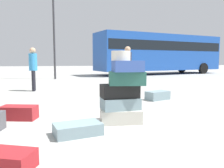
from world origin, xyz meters
name	(u,v)px	position (x,y,z in m)	size (l,w,h in m)	color
ground_plane	(117,127)	(0.00, 0.00, 0.00)	(80.00, 80.00, 0.00)	#9E9E99
suitcase_tower	(122,93)	(0.16, 0.26, 0.57)	(0.84, 0.57, 1.34)	beige
suitcase_maroon_behind_tower	(6,160)	(-1.53, -1.27, 0.10)	(0.59, 0.34, 0.20)	maroon
suitcase_maroon_white_trunk	(19,113)	(-1.79, 0.91, 0.13)	(0.69, 0.34, 0.27)	maroon
suitcase_slate_foreground_far	(158,95)	(1.80, 2.44, 0.13)	(0.69, 0.38, 0.25)	gray
suitcase_slate_foreground_near	(78,129)	(-0.70, -0.27, 0.09)	(0.73, 0.44, 0.18)	gray
person_bearded_onlooker	(33,65)	(-2.02, 5.21, 0.97)	(0.30, 0.34, 1.63)	black
person_tourist_with_camera	(128,64)	(1.47, 4.53, 1.00)	(0.30, 0.32, 1.68)	brown
parked_bus	(161,52)	(6.86, 13.74, 1.84)	(11.19, 5.21, 3.15)	#1E4CA5
lamp_post	(53,5)	(-1.42, 10.53, 4.43)	(0.36, 0.36, 6.90)	#333338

